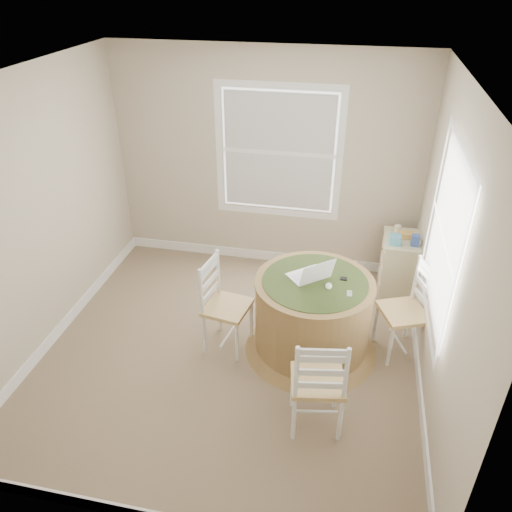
% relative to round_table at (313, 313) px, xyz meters
% --- Properties ---
extents(room, '(3.64, 3.64, 2.64)m').
position_rel_round_table_xyz_m(room, '(-0.60, -0.05, 0.86)').
color(room, '#8E7C5A').
rests_on(room, ground).
extents(round_table, '(1.30, 1.30, 0.81)m').
position_rel_round_table_xyz_m(round_table, '(0.00, 0.00, 0.00)').
color(round_table, olive).
rests_on(round_table, ground).
extents(chair_left, '(0.46, 0.48, 0.95)m').
position_rel_round_table_xyz_m(chair_left, '(-0.81, -0.12, 0.04)').
color(chair_left, white).
rests_on(chair_left, ground).
extents(chair_near, '(0.48, 0.46, 0.95)m').
position_rel_round_table_xyz_m(chair_near, '(0.14, -0.91, 0.04)').
color(chair_near, white).
rests_on(chair_near, ground).
extents(chair_right, '(0.53, 0.54, 0.95)m').
position_rel_round_table_xyz_m(chair_right, '(0.84, 0.14, 0.04)').
color(chair_right, white).
rests_on(chair_right, ground).
extents(laptop, '(0.47, 0.46, 0.24)m').
position_rel_round_table_xyz_m(laptop, '(-0.05, 0.05, 0.40)').
color(laptop, white).
rests_on(laptop, round_table).
extents(mouse, '(0.07, 0.10, 0.03)m').
position_rel_round_table_xyz_m(mouse, '(0.13, -0.06, 0.37)').
color(mouse, white).
rests_on(mouse, round_table).
extents(phone, '(0.05, 0.09, 0.02)m').
position_rel_round_table_xyz_m(phone, '(0.32, -0.14, 0.37)').
color(phone, '#B7BABF').
rests_on(phone, round_table).
extents(keys, '(0.06, 0.05, 0.02)m').
position_rel_round_table_xyz_m(keys, '(0.25, 0.08, 0.37)').
color(keys, black).
rests_on(keys, round_table).
extents(corner_chest, '(0.40, 0.54, 0.72)m').
position_rel_round_table_xyz_m(corner_chest, '(0.84, 1.16, -0.08)').
color(corner_chest, beige).
rests_on(corner_chest, ground).
extents(tissue_box, '(0.12, 0.12, 0.10)m').
position_rel_round_table_xyz_m(tissue_box, '(0.76, 1.03, 0.33)').
color(tissue_box, '#54A1C0').
rests_on(tissue_box, corner_chest).
extents(box_yellow, '(0.15, 0.10, 0.06)m').
position_rel_round_table_xyz_m(box_yellow, '(0.87, 1.19, 0.31)').
color(box_yellow, gold).
rests_on(box_yellow, corner_chest).
extents(box_blue, '(0.08, 0.08, 0.12)m').
position_rel_round_table_xyz_m(box_blue, '(0.95, 1.04, 0.34)').
color(box_blue, '#3752A6').
rests_on(box_blue, corner_chest).
extents(cup_cream, '(0.07, 0.07, 0.09)m').
position_rel_round_table_xyz_m(cup_cream, '(0.79, 1.27, 0.33)').
color(cup_cream, beige).
rests_on(cup_cream, corner_chest).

